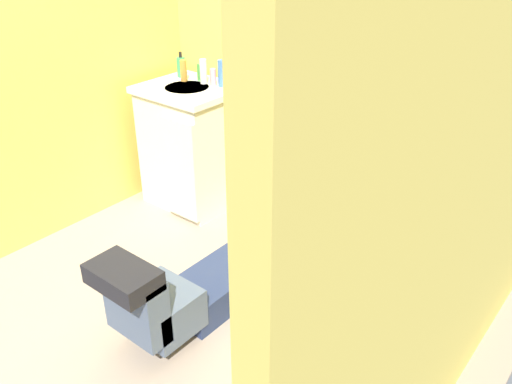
{
  "coord_description": "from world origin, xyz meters",
  "views": [
    {
      "loc": [
        1.61,
        -1.55,
        1.83
      ],
      "look_at": [
        0.0,
        0.45,
        0.45
      ],
      "focal_mm": 37.53,
      "sensor_mm": 36.0,
      "label": 1
    }
  ],
  "objects_px": {
    "person_plumber": "(189,290)",
    "bottle_pink": "(213,77)",
    "bottle_white": "(203,71)",
    "faucet": "(204,74)",
    "vanity_cabinet": "(192,145)",
    "bottle_green": "(201,72)",
    "bottle_amber": "(184,71)",
    "toilet": "(418,226)",
    "paper_towel_roll": "(332,273)",
    "bottle_blue": "(222,73)",
    "soap_dispenser": "(181,67)",
    "tissue_box": "(429,141)"
  },
  "relations": [
    {
      "from": "person_plumber",
      "to": "bottle_green",
      "type": "relative_size",
      "value": 9.76
    },
    {
      "from": "bottle_green",
      "to": "bottle_blue",
      "type": "bearing_deg",
      "value": -4.71
    },
    {
      "from": "bottle_white",
      "to": "faucet",
      "type": "bearing_deg",
      "value": 129.62
    },
    {
      "from": "person_plumber",
      "to": "bottle_blue",
      "type": "relative_size",
      "value": 6.4
    },
    {
      "from": "faucet",
      "to": "tissue_box",
      "type": "relative_size",
      "value": 0.45
    },
    {
      "from": "tissue_box",
      "to": "bottle_green",
      "type": "height_order",
      "value": "bottle_green"
    },
    {
      "from": "soap_dispenser",
      "to": "paper_towel_roll",
      "type": "relative_size",
      "value": 0.74
    },
    {
      "from": "bottle_white",
      "to": "vanity_cabinet",
      "type": "bearing_deg",
      "value": -104.06
    },
    {
      "from": "toilet",
      "to": "paper_towel_roll",
      "type": "xyz_separation_m",
      "value": [
        -0.3,
        -0.32,
        -0.26
      ]
    },
    {
      "from": "bottle_white",
      "to": "bottle_pink",
      "type": "bearing_deg",
      "value": 1.05
    },
    {
      "from": "person_plumber",
      "to": "faucet",
      "type": "bearing_deg",
      "value": 129.32
    },
    {
      "from": "person_plumber",
      "to": "bottle_white",
      "type": "height_order",
      "value": "bottle_white"
    },
    {
      "from": "bottle_amber",
      "to": "bottle_pink",
      "type": "height_order",
      "value": "bottle_amber"
    },
    {
      "from": "toilet",
      "to": "soap_dispenser",
      "type": "relative_size",
      "value": 4.52
    },
    {
      "from": "bottle_white",
      "to": "tissue_box",
      "type": "bearing_deg",
      "value": 1.52
    },
    {
      "from": "bottle_amber",
      "to": "bottle_green",
      "type": "relative_size",
      "value": 1.26
    },
    {
      "from": "bottle_green",
      "to": "bottle_white",
      "type": "relative_size",
      "value": 0.7
    },
    {
      "from": "toilet",
      "to": "paper_towel_roll",
      "type": "bearing_deg",
      "value": -133.2
    },
    {
      "from": "vanity_cabinet",
      "to": "person_plumber",
      "type": "bearing_deg",
      "value": -46.49
    },
    {
      "from": "toilet",
      "to": "bottle_pink",
      "type": "xyz_separation_m",
      "value": [
        -1.46,
        0.05,
        0.51
      ]
    },
    {
      "from": "bottle_green",
      "to": "tissue_box",
      "type": "bearing_deg",
      "value": -0.13
    },
    {
      "from": "bottle_amber",
      "to": "bottle_white",
      "type": "xyz_separation_m",
      "value": [
        0.14,
        0.04,
        0.01
      ]
    },
    {
      "from": "person_plumber",
      "to": "bottle_pink",
      "type": "distance_m",
      "value": 1.43
    },
    {
      "from": "paper_towel_roll",
      "to": "toilet",
      "type": "bearing_deg",
      "value": 46.8
    },
    {
      "from": "bottle_white",
      "to": "bottle_blue",
      "type": "xyz_separation_m",
      "value": [
        0.13,
        0.03,
        0.01
      ]
    },
    {
      "from": "faucet",
      "to": "bottle_amber",
      "type": "distance_m",
      "value": 0.13
    },
    {
      "from": "vanity_cabinet",
      "to": "paper_towel_roll",
      "type": "height_order",
      "value": "vanity_cabinet"
    },
    {
      "from": "bottle_green",
      "to": "paper_towel_roll",
      "type": "distance_m",
      "value": 1.57
    },
    {
      "from": "bottle_white",
      "to": "bottle_blue",
      "type": "relative_size",
      "value": 0.94
    },
    {
      "from": "bottle_amber",
      "to": "bottle_blue",
      "type": "xyz_separation_m",
      "value": [
        0.27,
        0.07,
        0.01
      ]
    },
    {
      "from": "faucet",
      "to": "bottle_green",
      "type": "distance_m",
      "value": 0.04
    },
    {
      "from": "toilet",
      "to": "person_plumber",
      "type": "height_order",
      "value": "toilet"
    },
    {
      "from": "tissue_box",
      "to": "bottle_blue",
      "type": "relative_size",
      "value": 1.32
    },
    {
      "from": "faucet",
      "to": "paper_towel_roll",
      "type": "distance_m",
      "value": 1.54
    },
    {
      "from": "bottle_green",
      "to": "bottle_pink",
      "type": "xyz_separation_m",
      "value": [
        0.15,
        -0.04,
        0.0
      ]
    },
    {
      "from": "bottle_green",
      "to": "toilet",
      "type": "bearing_deg",
      "value": -3.34
    },
    {
      "from": "bottle_white",
      "to": "bottle_blue",
      "type": "distance_m",
      "value": 0.14
    },
    {
      "from": "bottle_green",
      "to": "bottle_amber",
      "type": "bearing_deg",
      "value": -129.45
    },
    {
      "from": "soap_dispenser",
      "to": "bottle_blue",
      "type": "height_order",
      "value": "same"
    },
    {
      "from": "bottle_amber",
      "to": "paper_towel_roll",
      "type": "relative_size",
      "value": 0.61
    },
    {
      "from": "soap_dispenser",
      "to": "bottle_pink",
      "type": "xyz_separation_m",
      "value": [
        0.3,
        -0.02,
        -0.01
      ]
    },
    {
      "from": "person_plumber",
      "to": "tissue_box",
      "type": "xyz_separation_m",
      "value": [
        0.68,
        1.04,
        0.62
      ]
    },
    {
      "from": "bottle_white",
      "to": "paper_towel_roll",
      "type": "xyz_separation_m",
      "value": [
        1.24,
        -0.37,
        -0.79
      ]
    },
    {
      "from": "tissue_box",
      "to": "vanity_cabinet",
      "type": "bearing_deg",
      "value": -174.43
    },
    {
      "from": "faucet",
      "to": "bottle_white",
      "type": "relative_size",
      "value": 0.64
    },
    {
      "from": "soap_dispenser",
      "to": "bottle_white",
      "type": "bearing_deg",
      "value": -4.41
    },
    {
      "from": "tissue_box",
      "to": "faucet",
      "type": "bearing_deg",
      "value": -179.89
    },
    {
      "from": "toilet",
      "to": "bottle_green",
      "type": "height_order",
      "value": "bottle_green"
    },
    {
      "from": "toilet",
      "to": "soap_dispenser",
      "type": "distance_m",
      "value": 1.84
    },
    {
      "from": "bottle_white",
      "to": "bottle_pink",
      "type": "height_order",
      "value": "bottle_white"
    }
  ]
}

